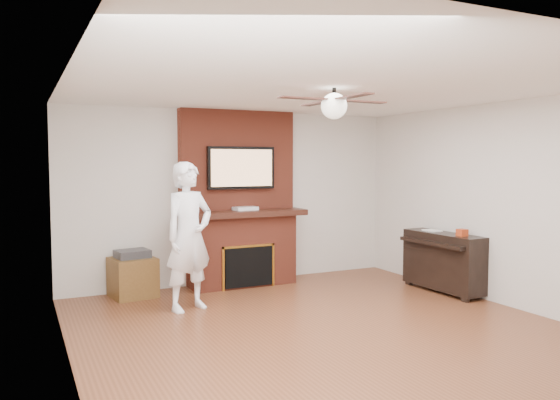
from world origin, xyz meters
name	(u,v)px	position (x,y,z in m)	size (l,w,h in m)	color
room_shell	(333,213)	(0.00, 0.00, 1.25)	(5.36, 5.86, 2.86)	#5B2F1B
fireplace	(240,216)	(0.00, 2.55, 1.00)	(1.78, 0.64, 2.50)	maroon
tv	(241,168)	(0.00, 2.50, 1.68)	(1.00, 0.08, 0.60)	black
ceiling_fan	(334,105)	(0.00, 0.00, 2.33)	(1.21, 1.21, 0.31)	black
person	(189,236)	(-1.05, 1.54, 0.88)	(0.65, 0.43, 1.76)	white
side_table	(133,275)	(-1.54, 2.48, 0.28)	(0.61, 0.61, 0.62)	brown
piano	(443,260)	(2.30, 0.92, 0.43)	(0.49, 1.24, 0.89)	black
cable_box	(245,208)	(0.04, 2.45, 1.10)	(0.33, 0.19, 0.05)	silver
candle_orange	(231,283)	(-0.21, 2.39, 0.06)	(0.08, 0.08, 0.12)	#EB3F1B
candle_green	(244,285)	(-0.04, 2.30, 0.04)	(0.08, 0.08, 0.08)	#498D38
candle_cream	(252,283)	(0.08, 2.33, 0.06)	(0.07, 0.07, 0.12)	beige
candle_blue	(264,282)	(0.28, 2.33, 0.04)	(0.06, 0.06, 0.09)	#324D97
candle_orange_extra	(245,282)	(0.01, 2.39, 0.06)	(0.08, 0.08, 0.12)	#EF1CD8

